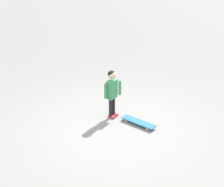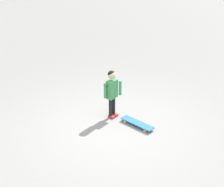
{
  "view_description": "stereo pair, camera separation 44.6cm",
  "coord_description": "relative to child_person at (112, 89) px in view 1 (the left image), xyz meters",
  "views": [
    {
      "loc": [
        2.71,
        -4.22,
        3.07
      ],
      "look_at": [
        -0.32,
        0.36,
        0.55
      ],
      "focal_mm": 45.86,
      "sensor_mm": 36.0,
      "label": 1
    },
    {
      "loc": [
        3.07,
        -3.96,
        3.07
      ],
      "look_at": [
        -0.32,
        0.36,
        0.55
      ],
      "focal_mm": 45.86,
      "sensor_mm": 36.0,
      "label": 2
    }
  ],
  "objects": [
    {
      "name": "skateboard",
      "position": [
        0.65,
        0.01,
        -0.6
      ],
      "size": [
        0.77,
        0.26,
        0.07
      ],
      "color": "teal",
      "rests_on": "ground"
    },
    {
      "name": "ground_plane",
      "position": [
        0.32,
        -0.36,
        -0.66
      ],
      "size": [
        50.0,
        50.0,
        0.0
      ],
      "primitive_type": "plane",
      "color": "gray"
    },
    {
      "name": "child_person",
      "position": [
        0.0,
        0.0,
        0.0
      ],
      "size": [
        0.22,
        0.37,
        1.06
      ],
      "color": "black",
      "rests_on": "ground"
    }
  ]
}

